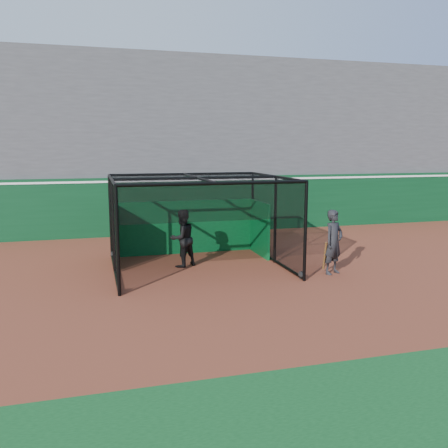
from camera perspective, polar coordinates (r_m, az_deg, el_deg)
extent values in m
plane|color=brown|center=(13.21, 2.23, -7.35)|extent=(120.00, 120.00, 0.00)
cube|color=#0A381A|center=(21.07, -4.81, 2.31)|extent=(50.00, 0.45, 2.50)
cube|color=white|center=(20.97, -4.85, 5.30)|extent=(50.00, 0.50, 0.08)
cube|color=#4C4C4F|center=(24.74, -6.59, 9.39)|extent=(50.00, 7.85, 7.75)
cube|color=#4C4C4F|center=(28.50, -7.90, 18.37)|extent=(50.00, 0.30, 1.20)
cube|color=#085022|center=(16.97, -4.69, -0.37)|extent=(5.04, 0.10, 1.90)
cylinder|color=black|center=(12.74, -12.52, -7.69)|extent=(0.08, 0.22, 0.22)
cylinder|color=black|center=(13.94, 9.27, -6.11)|extent=(0.08, 0.22, 0.22)
cylinder|color=black|center=(16.78, -13.30, -3.63)|extent=(0.08, 0.22, 0.22)
cylinder|color=black|center=(17.71, 3.62, -2.73)|extent=(0.08, 0.22, 0.22)
imported|color=black|center=(15.07, -5.05, -1.72)|extent=(1.11, 1.02, 1.83)
imported|color=black|center=(14.53, 13.05, -2.13)|extent=(0.84, 0.72, 1.94)
cylinder|color=#593819|center=(14.54, 12.03, -3.77)|extent=(0.15, 0.35, 0.90)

